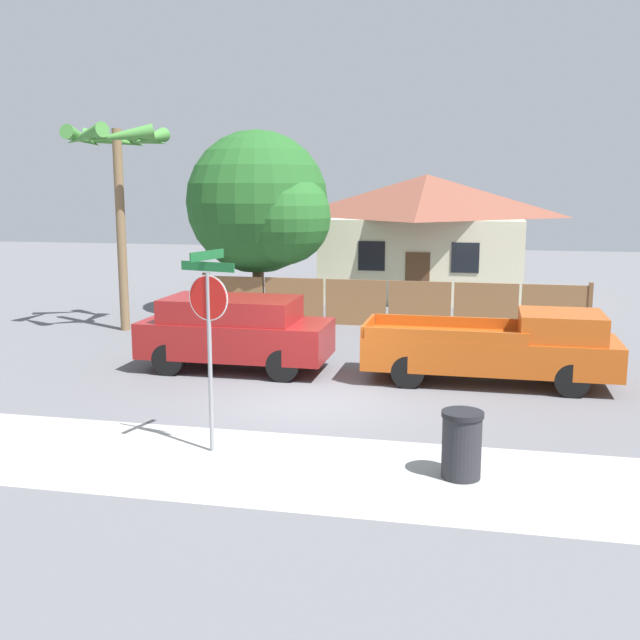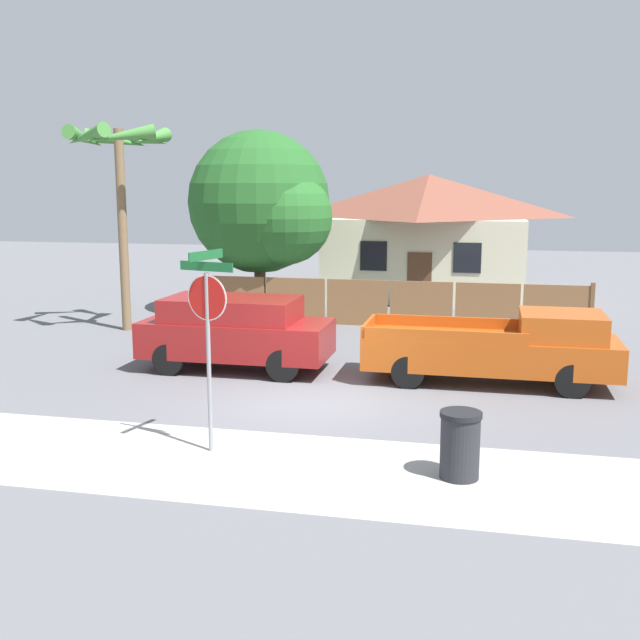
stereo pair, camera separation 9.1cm
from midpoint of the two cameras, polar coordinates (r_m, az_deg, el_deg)
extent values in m
plane|color=slate|center=(15.45, -0.78, -6.31)|extent=(80.00, 80.00, 0.00)
cube|color=#A3A39E|center=(12.15, -4.72, -10.95)|extent=(36.00, 3.20, 0.01)
cube|color=brown|center=(24.87, -6.32, 1.64)|extent=(1.95, 0.06, 1.47)
cube|color=brown|center=(24.30, -1.78, 1.50)|extent=(1.95, 0.06, 1.47)
cube|color=brown|center=(23.89, 2.95, 1.34)|extent=(1.95, 0.06, 1.47)
cube|color=brown|center=(23.65, 7.81, 1.17)|extent=(1.95, 0.06, 1.47)
cube|color=brown|center=(23.58, 12.74, 0.99)|extent=(1.95, 0.06, 1.47)
cube|color=brown|center=(23.68, 17.66, 0.80)|extent=(1.95, 0.06, 1.47)
cube|color=brown|center=(25.21, -8.52, 1.82)|extent=(0.12, 0.12, 1.57)
cube|color=brown|center=(23.79, 20.10, 0.82)|extent=(0.12, 0.12, 1.57)
cube|color=beige|center=(31.57, 8.26, 4.93)|extent=(7.63, 7.41, 3.17)
pyramid|color=brown|center=(31.45, 8.38, 9.37)|extent=(8.24, 8.00, 1.72)
cube|color=black|center=(28.04, 4.19, 4.89)|extent=(1.00, 0.04, 1.10)
cube|color=black|center=(27.76, 11.25, 4.67)|extent=(1.00, 0.04, 1.10)
cube|color=brown|center=(27.94, 7.66, 3.08)|extent=(0.90, 0.04, 2.00)
cylinder|color=brown|center=(26.16, -4.49, 2.72)|extent=(0.40, 0.40, 2.04)
sphere|color=#235B23|center=(25.95, -4.58, 8.95)|extent=(4.85, 4.85, 4.85)
sphere|color=#266326|center=(25.08, -2.56, 7.82)|extent=(3.15, 3.15, 3.15)
cylinder|color=brown|center=(23.59, -14.69, 6.55)|extent=(0.28, 0.28, 6.08)
cone|color=#428438|center=(23.13, -12.57, 13.38)|extent=(0.44, 1.99, 0.74)
cone|color=#428438|center=(24.19, -12.81, 13.22)|extent=(1.94, 1.38, 0.74)
cone|color=#428438|center=(24.66, -15.12, 13.06)|extent=(1.94, 1.38, 0.74)
cone|color=#428438|center=(24.10, -17.31, 13.03)|extent=(0.44, 1.99, 0.74)
cone|color=#428438|center=(23.03, -17.29, 13.19)|extent=(1.94, 1.38, 0.74)
cone|color=#428438|center=(22.53, -14.86, 13.39)|extent=(1.94, 1.38, 0.74)
cube|color=maroon|center=(18.12, -6.22, -1.36)|extent=(4.50, 1.97, 0.85)
cube|color=maroon|center=(18.03, -6.60, 0.84)|extent=(3.15, 1.81, 0.56)
cube|color=black|center=(17.60, -2.00, 0.68)|extent=(0.07, 1.71, 0.47)
cylinder|color=black|center=(18.62, -1.27, -2.27)|extent=(0.76, 0.22, 0.76)
cylinder|color=black|center=(17.00, -2.68, -3.48)|extent=(0.76, 0.22, 0.76)
cylinder|color=black|center=(19.47, -9.25, -1.85)|extent=(0.76, 0.22, 0.76)
cylinder|color=black|center=(17.93, -11.31, -2.95)|extent=(0.76, 0.22, 0.76)
cube|color=#B74C14|center=(17.21, 12.90, -2.40)|extent=(5.57, 1.89, 0.74)
cube|color=#B74C14|center=(17.16, 18.09, -0.44)|extent=(1.79, 1.72, 0.59)
cube|color=#B74C14|center=(18.00, 9.98, -0.15)|extent=(3.49, 0.10, 0.26)
cube|color=#B74C14|center=(16.27, 9.66, -1.23)|extent=(3.49, 0.10, 0.26)
cube|color=#B74C14|center=(17.31, 3.88, -0.42)|extent=(0.09, 1.77, 0.26)
cylinder|color=black|center=(18.18, 18.30, -3.13)|extent=(0.73, 0.22, 0.73)
cylinder|color=black|center=(16.60, 18.82, -4.40)|extent=(0.73, 0.22, 0.73)
cylinder|color=black|center=(18.16, 7.42, -2.71)|extent=(0.73, 0.22, 0.73)
cylinder|color=black|center=(16.57, 6.88, -3.94)|extent=(0.73, 0.22, 0.73)
cylinder|color=gray|center=(12.44, -8.26, -3.30)|extent=(0.07, 0.07, 3.00)
cylinder|color=red|center=(12.23, -8.39, 1.69)|extent=(0.69, 0.20, 0.71)
cylinder|color=white|center=(12.23, -8.39, 1.69)|extent=(0.73, 0.20, 0.75)
cube|color=#19602D|center=(12.17, -8.45, 4.06)|extent=(0.99, 0.27, 0.15)
cube|color=#19602D|center=(12.15, -8.47, 4.90)|extent=(0.25, 0.89, 0.15)
cylinder|color=#28282D|center=(11.67, 10.83, -9.52)|extent=(0.60, 0.60, 0.96)
cylinder|color=black|center=(11.50, 10.92, -7.07)|extent=(0.64, 0.64, 0.08)
camera|label=1|loc=(0.05, -89.83, 0.03)|focal=42.00mm
camera|label=2|loc=(0.05, 90.17, -0.03)|focal=42.00mm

